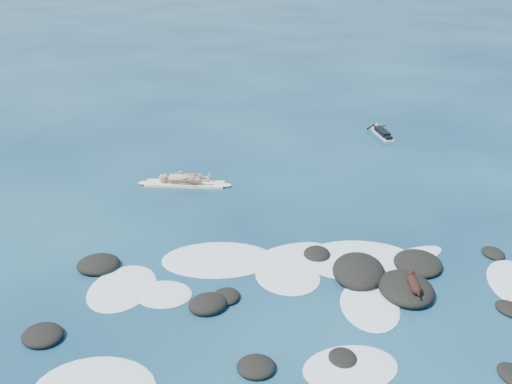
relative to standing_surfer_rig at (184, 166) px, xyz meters
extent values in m
plane|color=#0A2642|center=(2.87, -6.95, -0.79)|extent=(160.00, 160.00, 0.00)
ellipsoid|color=black|center=(7.82, -8.95, -0.74)|extent=(0.86, 0.95, 0.22)
ellipsoid|color=black|center=(-3.44, -8.48, -0.71)|extent=(1.29, 1.26, 0.33)
ellipsoid|color=black|center=(-2.52, -5.50, -0.69)|extent=(1.23, 1.11, 0.41)
ellipsoid|color=black|center=(1.30, -10.18, -0.72)|extent=(0.96, 0.91, 0.28)
ellipsoid|color=black|center=(3.22, -10.14, -0.74)|extent=(0.67, 0.74, 0.20)
ellipsoid|color=black|center=(8.79, -6.33, -0.73)|extent=(0.68, 0.82, 0.23)
ellipsoid|color=black|center=(0.89, -7.47, -0.73)|extent=(0.93, 0.97, 0.25)
ellipsoid|color=black|center=(0.41, -7.79, -0.69)|extent=(1.25, 1.18, 0.39)
ellipsoid|color=black|center=(5.55, -7.85, -0.66)|extent=(1.46, 1.72, 0.52)
ellipsoid|color=black|center=(6.37, -6.63, -0.70)|extent=(1.75, 1.84, 0.38)
ellipsoid|color=black|center=(3.68, -5.72, -0.71)|extent=(0.97, 1.04, 0.31)
ellipsoid|color=black|center=(4.57, -6.87, -0.65)|extent=(1.90, 2.16, 0.57)
ellipsoid|color=white|center=(-0.70, -7.08, -0.78)|extent=(1.83, 1.68, 0.12)
ellipsoid|color=white|center=(-1.79, -6.64, -0.78)|extent=(2.39, 2.74, 0.12)
ellipsoid|color=white|center=(3.25, -6.10, -0.78)|extent=(2.08, 1.36, 0.12)
ellipsoid|color=white|center=(6.27, -6.20, -0.78)|extent=(2.68, 1.73, 0.12)
ellipsoid|color=white|center=(2.94, -5.52, -0.78)|extent=(2.62, 1.80, 0.12)
ellipsoid|color=white|center=(0.83, -5.53, -0.78)|extent=(3.45, 2.38, 0.12)
ellipsoid|color=white|center=(2.65, -6.67, -0.78)|extent=(2.23, 2.37, 0.12)
ellipsoid|color=white|center=(4.43, -8.30, -0.78)|extent=(1.78, 2.38, 0.12)
ellipsoid|color=white|center=(3.32, -10.42, -0.78)|extent=(2.28, 1.71, 0.12)
ellipsoid|color=white|center=(4.43, -6.47, -0.78)|extent=(2.44, 1.73, 0.12)
ellipsoid|color=white|center=(4.99, -5.93, -0.78)|extent=(3.45, 2.58, 0.12)
ellipsoid|color=white|center=(5.60, -8.06, -0.78)|extent=(1.10, 0.90, 0.12)
cube|color=#FAE9C8|center=(0.00, 0.00, -0.74)|extent=(2.99, 1.19, 0.10)
ellipsoid|color=#FAE9C8|center=(1.43, -0.30, -0.74)|extent=(0.64, 0.45, 0.11)
ellipsoid|color=#FAE9C8|center=(-1.43, 0.30, -0.74)|extent=(0.64, 0.45, 0.11)
imported|color=tan|center=(0.00, 0.00, 0.26)|extent=(0.59, 0.77, 1.91)
cube|color=silver|center=(9.24, 4.64, -0.75)|extent=(0.51, 1.98, 0.07)
ellipsoid|color=silver|center=(9.21, 5.62, -0.75)|extent=(0.25, 0.44, 0.07)
cube|color=black|center=(9.24, 4.64, -0.61)|extent=(0.40, 1.22, 0.20)
sphere|color=tan|center=(9.22, 5.33, -0.51)|extent=(0.21, 0.21, 0.21)
cylinder|color=black|center=(8.97, 5.46, -0.62)|extent=(0.48, 0.28, 0.22)
cylinder|color=black|center=(9.47, 5.48, -0.62)|extent=(0.49, 0.25, 0.22)
cube|color=black|center=(9.27, 3.97, -0.65)|extent=(0.32, 0.50, 0.13)
cylinder|color=black|center=(5.60, -8.16, -0.34)|extent=(0.32, 0.56, 0.26)
sphere|color=black|center=(5.64, -7.92, -0.34)|extent=(0.30, 0.30, 0.27)
sphere|color=black|center=(5.57, -8.40, -0.34)|extent=(0.27, 0.27, 0.24)
sphere|color=black|center=(5.66, -7.77, -0.25)|extent=(0.21, 0.21, 0.19)
cone|color=black|center=(5.67, -7.66, -0.27)|extent=(0.11, 0.13, 0.10)
cone|color=black|center=(5.61, -7.77, -0.18)|extent=(0.10, 0.07, 0.09)
cone|color=black|center=(5.70, -7.79, -0.18)|extent=(0.10, 0.07, 0.09)
cylinder|color=black|center=(5.56, -7.97, -0.62)|extent=(0.07, 0.07, 0.35)
cylinder|color=black|center=(5.70, -7.99, -0.62)|extent=(0.07, 0.07, 0.35)
cylinder|color=black|center=(5.51, -8.33, -0.62)|extent=(0.07, 0.07, 0.35)
cylinder|color=black|center=(5.65, -8.35, -0.62)|extent=(0.07, 0.07, 0.35)
cylinder|color=black|center=(5.56, -8.51, -0.30)|extent=(0.08, 0.25, 0.15)
camera|label=1|loc=(0.01, -19.67, 7.68)|focal=40.00mm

